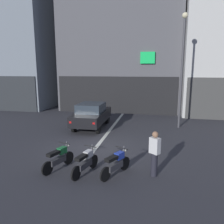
{
  "coord_description": "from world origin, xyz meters",
  "views": [
    {
      "loc": [
        2.86,
        -10.08,
        3.81
      ],
      "look_at": [
        0.37,
        2.0,
        1.4
      ],
      "focal_mm": 35.19,
      "sensor_mm": 36.0,
      "label": 1
    }
  ],
  "objects_px": {
    "motorcycle_white_row_left_mid": "(85,162)",
    "street_lamp": "(182,61)",
    "motorcycle_green_row_leftmost": "(59,158)",
    "car_black_crossing_near": "(92,114)",
    "person_by_motorcycles": "(155,153)",
    "motorcycle_blue_row_centre": "(116,163)"
  },
  "relations": [
    {
      "from": "motorcycle_white_row_left_mid",
      "to": "street_lamp",
      "type": "bearing_deg",
      "value": 62.13
    },
    {
      "from": "motorcycle_green_row_leftmost",
      "to": "car_black_crossing_near",
      "type": "bearing_deg",
      "value": 95.1
    },
    {
      "from": "car_black_crossing_near",
      "to": "street_lamp",
      "type": "xyz_separation_m",
      "value": [
        5.65,
        1.15,
        3.46
      ]
    },
    {
      "from": "car_black_crossing_near",
      "to": "street_lamp",
      "type": "relative_size",
      "value": 0.57
    },
    {
      "from": "car_black_crossing_near",
      "to": "motorcycle_green_row_leftmost",
      "type": "height_order",
      "value": "car_black_crossing_near"
    },
    {
      "from": "car_black_crossing_near",
      "to": "person_by_motorcycles",
      "type": "xyz_separation_m",
      "value": [
        4.16,
        -6.02,
        -0.03
      ]
    },
    {
      "from": "car_black_crossing_near",
      "to": "street_lamp",
      "type": "height_order",
      "value": "street_lamp"
    },
    {
      "from": "motorcycle_green_row_leftmost",
      "to": "motorcycle_white_row_left_mid",
      "type": "xyz_separation_m",
      "value": [
        1.13,
        -0.14,
        0.0
      ]
    },
    {
      "from": "car_black_crossing_near",
      "to": "person_by_motorcycles",
      "type": "bearing_deg",
      "value": -55.34
    },
    {
      "from": "motorcycle_blue_row_centre",
      "to": "motorcycle_white_row_left_mid",
      "type": "bearing_deg",
      "value": -175.17
    },
    {
      "from": "car_black_crossing_near",
      "to": "motorcycle_white_row_left_mid",
      "type": "height_order",
      "value": "car_black_crossing_near"
    },
    {
      "from": "person_by_motorcycles",
      "to": "car_black_crossing_near",
      "type": "bearing_deg",
      "value": 124.66
    },
    {
      "from": "motorcycle_white_row_left_mid",
      "to": "person_by_motorcycles",
      "type": "xyz_separation_m",
      "value": [
        2.48,
        0.33,
        0.4
      ]
    },
    {
      "from": "car_black_crossing_near",
      "to": "motorcycle_blue_row_centre",
      "type": "xyz_separation_m",
      "value": [
        2.81,
        -6.25,
        -0.43
      ]
    },
    {
      "from": "motorcycle_green_row_leftmost",
      "to": "person_by_motorcycles",
      "type": "xyz_separation_m",
      "value": [
        3.61,
        0.19,
        0.4
      ]
    },
    {
      "from": "motorcycle_green_row_leftmost",
      "to": "motorcycle_white_row_left_mid",
      "type": "height_order",
      "value": "same"
    },
    {
      "from": "motorcycle_white_row_left_mid",
      "to": "motorcycle_blue_row_centre",
      "type": "height_order",
      "value": "same"
    },
    {
      "from": "motorcycle_white_row_left_mid",
      "to": "motorcycle_blue_row_centre",
      "type": "distance_m",
      "value": 1.13
    },
    {
      "from": "street_lamp",
      "to": "motorcycle_green_row_leftmost",
      "type": "xyz_separation_m",
      "value": [
        -5.09,
        -7.37,
        -3.89
      ]
    },
    {
      "from": "motorcycle_blue_row_centre",
      "to": "person_by_motorcycles",
      "type": "height_order",
      "value": "person_by_motorcycles"
    },
    {
      "from": "motorcycle_blue_row_centre",
      "to": "street_lamp",
      "type": "bearing_deg",
      "value": 69.03
    },
    {
      "from": "motorcycle_green_row_leftmost",
      "to": "motorcycle_blue_row_centre",
      "type": "distance_m",
      "value": 2.25
    }
  ]
}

